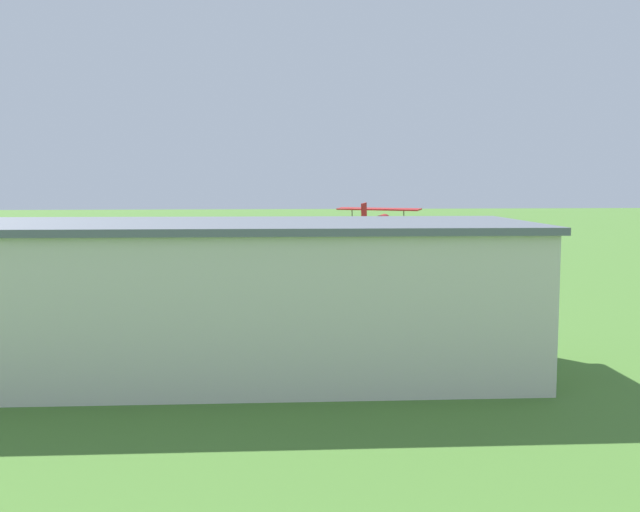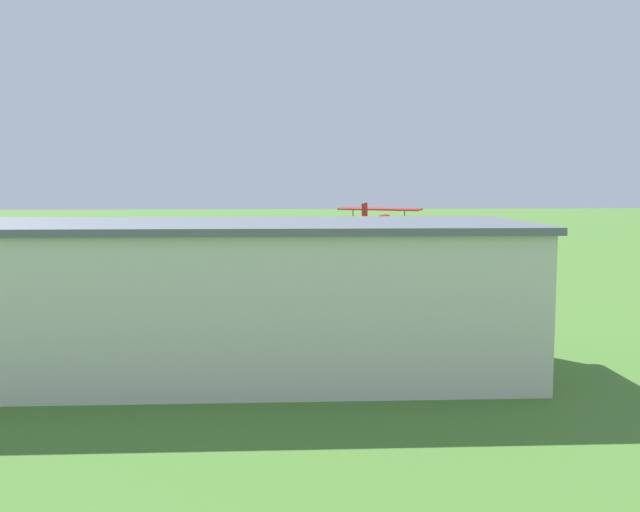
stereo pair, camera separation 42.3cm
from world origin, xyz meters
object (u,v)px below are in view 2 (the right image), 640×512
object	(u,v)px
person_watching_takeoff	(444,311)
hangar	(185,297)
biplane	(376,222)
person_beside_truck	(462,309)
person_near_hangar_door	(444,304)

from	to	relation	value
person_watching_takeoff	hangar	bearing A→B (deg)	35.71
biplane	person_watching_takeoff	bearing A→B (deg)	98.40
person_beside_truck	person_near_hangar_door	world-z (taller)	person_beside_truck
biplane	person_watching_takeoff	size ratio (longest dim) A/B	4.47
hangar	biplane	world-z (taller)	biplane
biplane	person_near_hangar_door	world-z (taller)	biplane
biplane	person_watching_takeoff	world-z (taller)	biplane
person_near_hangar_door	hangar	bearing A→B (deg)	41.12
biplane	person_near_hangar_door	bearing A→B (deg)	104.29
person_beside_truck	person_near_hangar_door	xyz separation A→B (m)	(0.65, -2.56, -0.09)
person_beside_truck	person_watching_takeoff	world-z (taller)	person_beside_truck
person_beside_truck	person_near_hangar_door	distance (m)	2.64
biplane	person_beside_truck	xyz separation A→B (m)	(-3.76, 14.74, -5.29)
person_watching_takeoff	person_near_hangar_door	size ratio (longest dim) A/B	1.10
person_watching_takeoff	biplane	bearing A→B (deg)	-81.60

